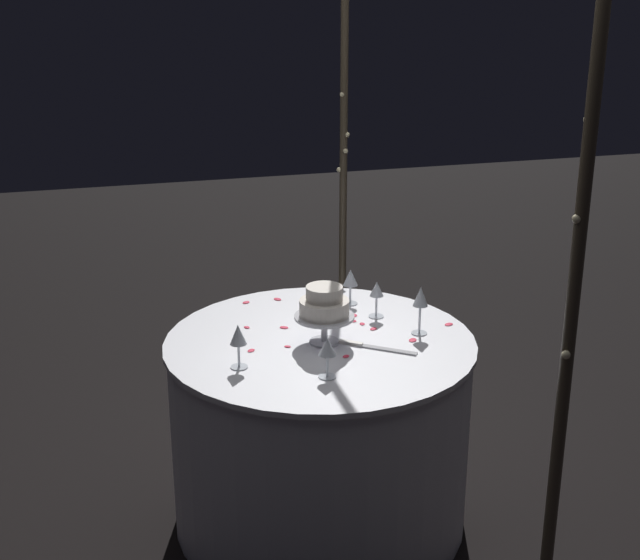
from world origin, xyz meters
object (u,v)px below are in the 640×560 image
main_table (320,431)px  tiered_cake (324,306)px  wine_glass_1 (350,279)px  wine_glass_3 (377,292)px  wine_glass_4 (327,349)px  cake_knife (372,347)px  wine_glass_0 (238,337)px  wine_glass_2 (420,299)px  decorative_arch (428,142)px

main_table → tiered_cake: size_ratio=5.25×
wine_glass_1 → main_table: bearing=-34.0°
main_table → wine_glass_3: size_ratio=7.91×
wine_glass_4 → cake_knife: size_ratio=0.58×
tiered_cake → wine_glass_0: size_ratio=1.38×
wine_glass_0 → wine_glass_1: 0.73m
wine_glass_3 → wine_glass_4: (0.47, -0.34, -0.00)m
main_table → wine_glass_3: wine_glass_3 is taller
main_table → wine_glass_4: wine_glass_4 is taller
wine_glass_2 → cake_knife: bearing=-69.7°
tiered_cake → cake_knife: bearing=58.8°
wine_glass_4 → cake_knife: (-0.19, 0.23, -0.10)m
wine_glass_2 → wine_glass_4: 0.51m
decorative_arch → tiered_cake: bearing=-86.5°
tiered_cake → wine_glass_2: size_ratio=1.18×
wine_glass_3 → wine_glass_4: size_ratio=1.02×
tiered_cake → wine_glass_1: bearing=149.0°
tiered_cake → wine_glass_3: (-0.19, 0.27, -0.04)m
main_table → wine_glass_1: bearing=146.0°
wine_glass_0 → cake_knife: (-0.03, 0.50, -0.11)m
wine_glass_1 → wine_glass_2: 0.40m
main_table → wine_glass_3: bearing=120.8°
wine_glass_0 → wine_glass_2: 0.72m
tiered_cake → wine_glass_4: tiered_cake is taller
wine_glass_4 → decorative_arch: bearing=123.6°
main_table → tiered_cake: (0.03, 0.01, 0.52)m
wine_glass_0 → cake_knife: wine_glass_0 is taller
decorative_arch → wine_glass_1: size_ratio=15.26×
wine_glass_1 → wine_glass_2: size_ratio=0.80×
decorative_arch → wine_glass_4: size_ratio=15.86×
main_table → cake_knife: size_ratio=4.67×
cake_knife → wine_glass_3: bearing=158.3°
decorative_arch → wine_glass_1: decorative_arch is taller
main_table → wine_glass_2: size_ratio=6.20×
wine_glass_1 → cake_knife: wine_glass_1 is taller
wine_glass_2 → cake_knife: size_ratio=0.75×
wine_glass_3 → decorative_arch: bearing=36.2°
decorative_arch → wine_glass_3: (-0.17, -0.12, -0.61)m
wine_glass_2 → cake_knife: wine_glass_2 is taller
tiered_cake → wine_glass_1: size_ratio=1.48×
wine_glass_0 → decorative_arch: bearing=101.6°
wine_glass_1 → wine_glass_2: wine_glass_2 is taller
wine_glass_2 → cake_knife: (0.08, -0.21, -0.13)m
wine_glass_2 → wine_glass_4: bearing=-58.6°
wine_glass_2 → tiered_cake: bearing=-92.3°
main_table → wine_glass_3: 0.58m
main_table → wine_glass_0: (0.15, -0.33, 0.49)m
main_table → wine_glass_0: bearing=-65.6°
decorative_arch → wine_glass_0: size_ratio=14.26×
main_table → cake_knife: 0.43m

